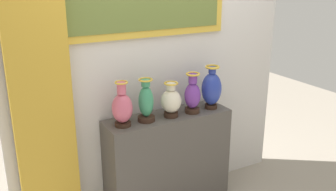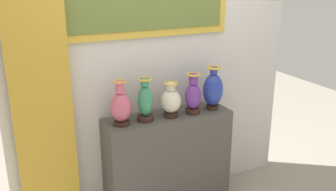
{
  "view_description": "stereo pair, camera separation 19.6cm",
  "coord_description": "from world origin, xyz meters",
  "px_view_note": "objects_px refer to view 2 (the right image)",
  "views": [
    {
      "loc": [
        -1.52,
        -2.72,
        2.13
      ],
      "look_at": [
        0.0,
        0.0,
        1.09
      ],
      "focal_mm": 40.32,
      "sensor_mm": 36.0,
      "label": 1
    },
    {
      "loc": [
        -1.35,
        -2.81,
        2.13
      ],
      "look_at": [
        0.0,
        0.0,
        1.09
      ],
      "focal_mm": 40.32,
      "sensor_mm": 36.0,
      "label": 2
    }
  ],
  "objects_px": {
    "vase_rose": "(121,107)",
    "vase_violet": "(193,96)",
    "vase_jade": "(145,102)",
    "vase_ivory": "(171,101)",
    "vase_cobalt": "(213,89)"
  },
  "relations": [
    {
      "from": "vase_rose",
      "to": "vase_jade",
      "type": "xyz_separation_m",
      "value": [
        0.22,
        0.0,
        0.01
      ]
    },
    {
      "from": "vase_rose",
      "to": "vase_cobalt",
      "type": "height_order",
      "value": "vase_cobalt"
    },
    {
      "from": "vase_ivory",
      "to": "vase_cobalt",
      "type": "xyz_separation_m",
      "value": [
        0.43,
        0.0,
        0.05
      ]
    },
    {
      "from": "vase_violet",
      "to": "vase_cobalt",
      "type": "bearing_deg",
      "value": 2.98
    },
    {
      "from": "vase_rose",
      "to": "vase_ivory",
      "type": "bearing_deg",
      "value": -1.32
    },
    {
      "from": "vase_jade",
      "to": "vase_ivory",
      "type": "bearing_deg",
      "value": -3.04
    },
    {
      "from": "vase_ivory",
      "to": "vase_cobalt",
      "type": "height_order",
      "value": "vase_cobalt"
    },
    {
      "from": "vase_rose",
      "to": "vase_jade",
      "type": "bearing_deg",
      "value": 0.55
    },
    {
      "from": "vase_cobalt",
      "to": "vase_ivory",
      "type": "bearing_deg",
      "value": -179.56
    },
    {
      "from": "vase_rose",
      "to": "vase_violet",
      "type": "xyz_separation_m",
      "value": [
        0.67,
        -0.02,
        0.0
      ]
    },
    {
      "from": "vase_jade",
      "to": "vase_ivory",
      "type": "relative_size",
      "value": 1.19
    },
    {
      "from": "vase_jade",
      "to": "vase_ivory",
      "type": "xyz_separation_m",
      "value": [
        0.23,
        -0.01,
        -0.02
      ]
    },
    {
      "from": "vase_ivory",
      "to": "vase_violet",
      "type": "relative_size",
      "value": 0.85
    },
    {
      "from": "vase_rose",
      "to": "vase_violet",
      "type": "relative_size",
      "value": 1.03
    },
    {
      "from": "vase_jade",
      "to": "vase_violet",
      "type": "bearing_deg",
      "value": -2.59
    }
  ]
}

